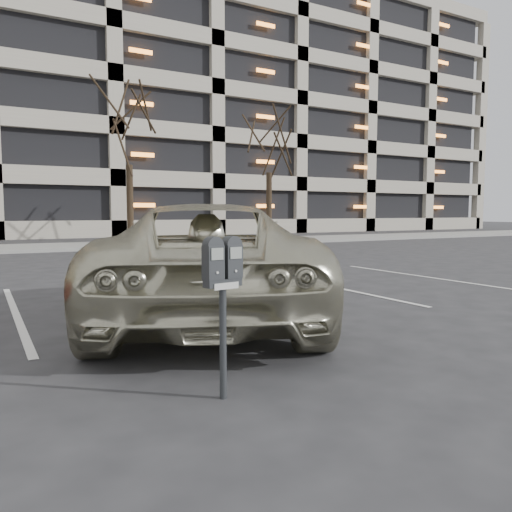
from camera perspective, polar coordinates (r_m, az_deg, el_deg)
The scene contains 8 objects.
ground at distance 6.06m, azimuth -10.88°, elevation -9.02°, with size 140.00×140.00×0.00m, color #28282B.
sidewalk at distance 21.72m, azimuth -24.33°, elevation 0.86°, with size 80.00×4.00×0.12m, color gray.
stall_lines at distance 8.04m, azimuth -25.77°, elevation -5.93°, with size 16.90×5.20×0.00m.
parking_garage at distance 42.51m, azimuth -10.11°, elevation 15.50°, with size 52.00×20.00×19.00m.
tree_c at distance 22.75m, azimuth -14.40°, elevation 15.39°, with size 3.43×3.43×7.79m.
tree_d at distance 25.45m, azimuth 1.51°, elevation 14.18°, with size 3.36×3.36×7.65m.
parking_meter at distance 3.85m, azimuth -3.83°, elevation -2.48°, with size 0.33×0.17×1.25m.
suv_silver at distance 7.06m, azimuth -5.67°, elevation -0.49°, with size 4.64×6.23×1.58m.
Camera 1 is at (-1.84, -5.59, 1.46)m, focal length 35.00 mm.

